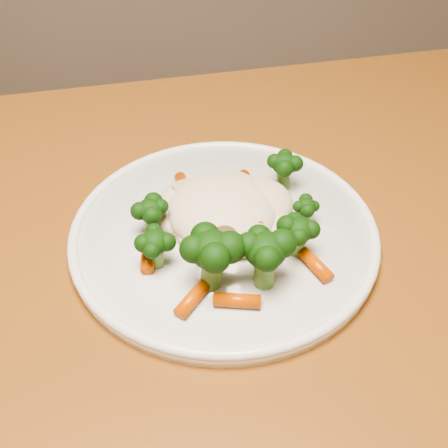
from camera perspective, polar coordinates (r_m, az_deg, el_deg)
name	(u,v)px	position (r m, az deg, el deg)	size (l,w,h in m)	color
dining_table	(171,342)	(0.60, -5.41, -11.85)	(1.17, 0.86, 0.75)	brown
plate	(224,235)	(0.54, 0.00, -1.09)	(0.29, 0.29, 0.01)	white
meal	(229,219)	(0.51, 0.47, 0.48)	(0.18, 0.19, 0.05)	beige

